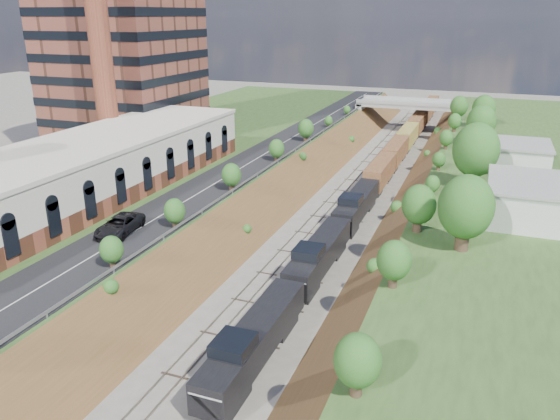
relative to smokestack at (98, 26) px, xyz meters
The scene contains 16 objects.
platform_left 23.05m from the smokestack, 53.13° to the left, with size 44.00×180.00×5.00m, color #314E20.
embankment_left 35.58m from the smokestack, ahead, with size 7.07×180.00×7.07m, color brown.
embankment_right 53.39m from the smokestack, ahead, with size 7.07×180.00×7.07m, color brown.
rail_left_track 41.86m from the smokestack, ahead, with size 1.58×180.00×0.18m, color gray.
rail_right_track 46.11m from the smokestack, ahead, with size 1.58×180.00×0.18m, color gray.
road 28.88m from the smokestack, 11.04° to the left, with size 8.00×180.00×0.10m, color black.
guardrail 31.59m from the smokestack, ahead, with size 0.10×171.00×0.70m.
commercial_building 25.69m from the smokestack, 66.04° to the right, with size 14.30×62.30×7.00m.
smokestack is the anchor object (origin of this frame).
overpass 77.82m from the smokestack, 61.39° to the left, with size 24.50×8.30×7.40m.
white_building_near 62.29m from the smokestack, ahead, with size 9.00×12.00×4.00m, color silver.
white_building_far 64.31m from the smokestack, 16.97° to the left, with size 8.00×10.00×3.60m, color silver.
tree_right_large 57.52m from the smokestack, 16.80° to the right, with size 5.25×5.25×7.61m.
tree_left_crest 46.95m from the smokestack, 56.09° to the right, with size 2.45×2.45×3.55m.
freight_train 55.04m from the smokestack, 39.74° to the left, with size 2.77×142.09×4.55m.
suv 36.53m from the smokestack, 51.52° to the right, with size 3.00×6.51×1.81m, color black.
Camera 1 is at (17.86, -11.85, 26.70)m, focal length 35.00 mm.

